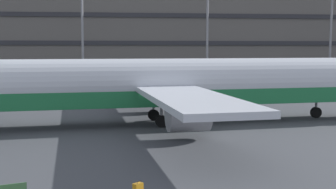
# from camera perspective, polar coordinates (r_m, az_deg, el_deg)

# --- Properties ---
(ground_plane) EXTENTS (600.00, 600.00, 0.00)m
(ground_plane) POSITION_cam_1_polar(r_m,az_deg,el_deg) (33.08, -1.67, -4.08)
(ground_plane) COLOR #424449
(terminal_structure) EXTENTS (167.67, 15.46, 17.84)m
(terminal_structure) POSITION_cam_1_polar(r_m,az_deg,el_deg) (79.57, -4.59, 8.21)
(terminal_structure) COLOR #605B56
(terminal_structure) RESTS_ON ground_plane
(airliner) EXTENTS (38.42, 31.09, 10.60)m
(airliner) POSITION_cam_1_polar(r_m,az_deg,el_deg) (33.82, 0.06, 1.22)
(airliner) COLOR silver
(airliner) RESTS_ON ground_plane
(light_mast_right) EXTENTS (1.80, 0.50, 19.75)m
(light_mast_right) POSITION_cam_1_polar(r_m,az_deg,el_deg) (74.85, 20.43, 10.01)
(light_mast_right) COLOR gray
(light_mast_right) RESTS_ON ground_plane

